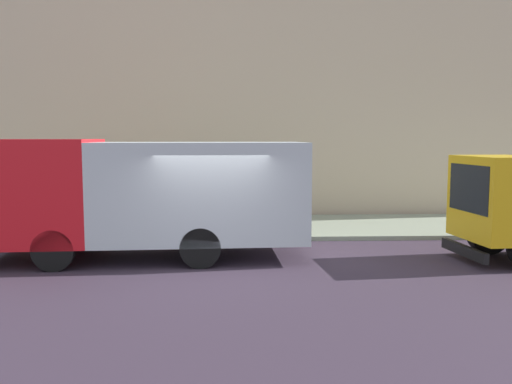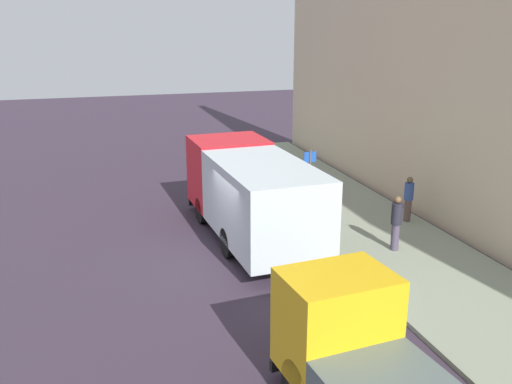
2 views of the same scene
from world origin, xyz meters
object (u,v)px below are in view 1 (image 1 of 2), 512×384
Objects in this scene: large_utility_truck at (149,192)px; street_sign_post at (131,183)px; pedestrian_walking at (186,193)px; pedestrian_standing at (250,197)px; traffic_cone_orange at (19,221)px.

large_utility_truck is 2.54m from street_sign_post.
large_utility_truck reaches higher than pedestrian_walking.
pedestrian_standing is 0.69× the size of street_sign_post.
street_sign_post is (-1.43, 3.41, 0.56)m from pedestrian_standing.
street_sign_post is (-3.19, 1.24, 0.62)m from pedestrian_walking.
pedestrian_standing is 3.74m from street_sign_post.
large_utility_truck is 4.68× the size of pedestrian_walking.
pedestrian_standing reaches higher than traffic_cone_orange.
large_utility_truck is 3.01× the size of street_sign_post.
street_sign_post is at bearing -137.53° from pedestrian_standing.
large_utility_truck reaches higher than street_sign_post.
pedestrian_walking is (5.57, -0.35, -0.62)m from large_utility_truck.
pedestrian_walking is 3.48m from street_sign_post.
large_utility_truck reaches higher than pedestrian_standing.
large_utility_truck is at bearing -93.55° from pedestrian_walking.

